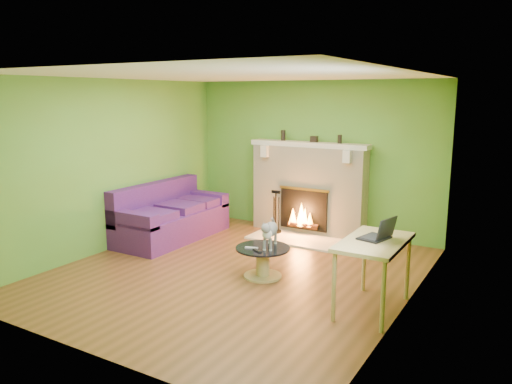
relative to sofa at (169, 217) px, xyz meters
The scene contains 22 objects.
floor 2.07m from the sofa, 24.47° to the right, with size 5.00×5.00×0.00m, color brown.
ceiling 3.03m from the sofa, 24.47° to the right, with size 5.00×5.00×0.00m, color white.
wall_back 2.66m from the sofa, 41.70° to the left, with size 5.00×5.00×0.00m, color #56892C.
wall_front 3.94m from the sofa, 60.96° to the right, with size 5.00×5.00×0.00m, color #56892C.
wall_left 1.33m from the sofa, 114.94° to the right, with size 5.00×5.00×0.00m, color #56892C.
wall_right 4.30m from the sofa, 11.63° to the right, with size 5.00×5.00×0.00m, color #56892C.
window_frame 4.61m from the sofa, 23.07° to the right, with size 1.20×1.20×0.00m, color silver.
window_pane 4.60m from the sofa, 23.11° to the right, with size 1.06×1.06×0.00m, color white.
fireplace 2.40m from the sofa, 38.36° to the left, with size 2.10×0.46×1.58m.
hearth 2.12m from the sofa, 27.21° to the left, with size 1.50×0.75×0.03m, color beige.
mantel 2.64m from the sofa, 37.98° to the left, with size 2.10×0.28×0.08m, color beige.
sofa is the anchor object (origin of this frame).
coffee_table 2.40m from the sofa, 19.59° to the right, with size 0.71×0.71×0.40m.
desk 3.97m from the sofa, 15.69° to the right, with size 0.63×1.09×0.81m.
cat 2.46m from the sofa, 17.86° to the right, with size 0.23×0.63×0.39m, color #5D5D61, non-canonical shape.
remote_silver 2.34m from the sofa, 23.17° to the right, with size 0.17×0.04×0.02m, color #959597.
remote_black 2.48m from the sofa, 23.36° to the right, with size 0.16×0.04×0.02m, color black.
laptop 3.96m from the sofa, 15.07° to the right, with size 0.30×0.34×0.26m, color black, non-canonical shape.
fire_tools 1.80m from the sofa, 37.88° to the left, with size 0.20×0.20×0.74m, color black, non-canonical shape.
mantel_vase_left 2.40m from the sofa, 47.56° to the left, with size 0.08×0.08×0.18m, color black.
mantel_vase_right 3.10m from the sofa, 31.73° to the left, with size 0.07×0.07×0.14m, color black.
mantel_box 2.75m from the sofa, 37.38° to the left, with size 0.12×0.08×0.10m, color black.
Camera 1 is at (3.49, -5.38, 2.36)m, focal length 35.00 mm.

